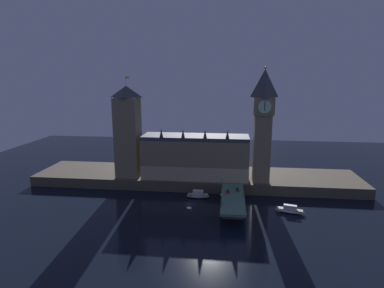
{
  "coord_description": "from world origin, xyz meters",
  "views": [
    {
      "loc": [
        21.77,
        -174.02,
        72.45
      ],
      "look_at": [
        -0.52,
        20.0,
        31.42
      ],
      "focal_mm": 30.0,
      "sensor_mm": 36.0,
      "label": 1
    }
  ],
  "objects_px": {
    "clock_tower": "(263,122)",
    "car_northbound_lead": "(228,191)",
    "boat_upstream": "(198,195)",
    "pedestrian_near_rail": "(222,203)",
    "car_southbound_trail": "(237,189)",
    "pedestrian_mid_walk": "(243,195)",
    "boat_downstream": "(290,210)",
    "street_lamp_near": "(221,199)",
    "victoria_tower": "(128,132)",
    "street_lamp_far": "(223,181)"
  },
  "relations": [
    {
      "from": "street_lamp_near",
      "to": "victoria_tower",
      "type": "bearing_deg",
      "value": 142.47
    },
    {
      "from": "street_lamp_far",
      "to": "boat_downstream",
      "type": "xyz_separation_m",
      "value": [
        37.0,
        -16.11,
        -9.97
      ]
    },
    {
      "from": "street_lamp_near",
      "to": "boat_downstream",
      "type": "relative_size",
      "value": 0.46
    },
    {
      "from": "victoria_tower",
      "to": "car_southbound_trail",
      "type": "xyz_separation_m",
      "value": [
        72.35,
        -22.79,
        -29.23
      ]
    },
    {
      "from": "car_northbound_lead",
      "to": "boat_upstream",
      "type": "xyz_separation_m",
      "value": [
        -18.0,
        7.76,
        -5.97
      ]
    },
    {
      "from": "victoria_tower",
      "to": "boat_upstream",
      "type": "height_order",
      "value": "victoria_tower"
    },
    {
      "from": "car_northbound_lead",
      "to": "pedestrian_mid_walk",
      "type": "xyz_separation_m",
      "value": [
        8.52,
        -5.1,
        0.29
      ]
    },
    {
      "from": "pedestrian_near_rail",
      "to": "street_lamp_near",
      "type": "relative_size",
      "value": 0.25
    },
    {
      "from": "car_northbound_lead",
      "to": "boat_upstream",
      "type": "relative_size",
      "value": 0.28
    },
    {
      "from": "pedestrian_near_rail",
      "to": "street_lamp_near",
      "type": "xyz_separation_m",
      "value": [
        -0.4,
        -3.05,
        3.58
      ]
    },
    {
      "from": "pedestrian_near_rail",
      "to": "pedestrian_mid_walk",
      "type": "relative_size",
      "value": 1.04
    },
    {
      "from": "car_northbound_lead",
      "to": "pedestrian_near_rail",
      "type": "height_order",
      "value": "pedestrian_near_rail"
    },
    {
      "from": "boat_downstream",
      "to": "pedestrian_mid_walk",
      "type": "bearing_deg",
      "value": 172.09
    },
    {
      "from": "clock_tower",
      "to": "car_southbound_trail",
      "type": "relative_size",
      "value": 15.69
    },
    {
      "from": "car_northbound_lead",
      "to": "pedestrian_mid_walk",
      "type": "distance_m",
      "value": 9.94
    },
    {
      "from": "street_lamp_far",
      "to": "victoria_tower",
      "type": "bearing_deg",
      "value": 163.08
    },
    {
      "from": "street_lamp_far",
      "to": "pedestrian_near_rail",
      "type": "bearing_deg",
      "value": -89.13
    },
    {
      "from": "victoria_tower",
      "to": "pedestrian_mid_walk",
      "type": "bearing_deg",
      "value": -22.99
    },
    {
      "from": "pedestrian_mid_walk",
      "to": "pedestrian_near_rail",
      "type": "bearing_deg",
      "value": -129.49
    },
    {
      "from": "car_northbound_lead",
      "to": "boat_downstream",
      "type": "relative_size",
      "value": 0.25
    },
    {
      "from": "street_lamp_near",
      "to": "clock_tower",
      "type": "bearing_deg",
      "value": 62.65
    },
    {
      "from": "victoria_tower",
      "to": "street_lamp_near",
      "type": "xyz_separation_m",
      "value": [
        63.43,
        -48.73,
        -25.3
      ]
    },
    {
      "from": "boat_upstream",
      "to": "pedestrian_near_rail",
      "type": "bearing_deg",
      "value": -60.37
    },
    {
      "from": "clock_tower",
      "to": "car_northbound_lead",
      "type": "height_order",
      "value": "clock_tower"
    },
    {
      "from": "pedestrian_mid_walk",
      "to": "street_lamp_near",
      "type": "height_order",
      "value": "street_lamp_near"
    },
    {
      "from": "car_southbound_trail",
      "to": "boat_downstream",
      "type": "height_order",
      "value": "car_southbound_trail"
    },
    {
      "from": "victoria_tower",
      "to": "car_northbound_lead",
      "type": "height_order",
      "value": "victoria_tower"
    },
    {
      "from": "victoria_tower",
      "to": "street_lamp_far",
      "type": "bearing_deg",
      "value": -16.92
    },
    {
      "from": "clock_tower",
      "to": "street_lamp_far",
      "type": "height_order",
      "value": "clock_tower"
    },
    {
      "from": "pedestrian_near_rail",
      "to": "clock_tower",
      "type": "bearing_deg",
      "value": 61.43
    },
    {
      "from": "car_southbound_trail",
      "to": "pedestrian_near_rail",
      "type": "height_order",
      "value": "pedestrian_near_rail"
    },
    {
      "from": "car_northbound_lead",
      "to": "pedestrian_near_rail",
      "type": "xyz_separation_m",
      "value": [
        -2.84,
        -18.89,
        0.33
      ]
    },
    {
      "from": "pedestrian_near_rail",
      "to": "pedestrian_mid_walk",
      "type": "xyz_separation_m",
      "value": [
        11.36,
        13.79,
        -0.04
      ]
    },
    {
      "from": "boat_upstream",
      "to": "boat_downstream",
      "type": "distance_m",
      "value": 54.28
    },
    {
      "from": "street_lamp_near",
      "to": "boat_upstream",
      "type": "bearing_deg",
      "value": 116.42
    },
    {
      "from": "boat_downstream",
      "to": "street_lamp_far",
      "type": "bearing_deg",
      "value": 156.47
    },
    {
      "from": "victoria_tower",
      "to": "car_southbound_trail",
      "type": "height_order",
      "value": "victoria_tower"
    },
    {
      "from": "car_southbound_trail",
      "to": "boat_downstream",
      "type": "xyz_separation_m",
      "value": [
        28.08,
        -12.61,
        -6.05
      ]
    },
    {
      "from": "clock_tower",
      "to": "boat_downstream",
      "type": "height_order",
      "value": "clock_tower"
    },
    {
      "from": "clock_tower",
      "to": "car_northbound_lead",
      "type": "bearing_deg",
      "value": -130.36
    },
    {
      "from": "boat_downstream",
      "to": "street_lamp_near",
      "type": "bearing_deg",
      "value": -160.19
    },
    {
      "from": "street_lamp_far",
      "to": "boat_downstream",
      "type": "bearing_deg",
      "value": -23.53
    },
    {
      "from": "street_lamp_far",
      "to": "boat_downstream",
      "type": "relative_size",
      "value": 0.46
    },
    {
      "from": "car_northbound_lead",
      "to": "car_southbound_trail",
      "type": "bearing_deg",
      "value": 35.17
    },
    {
      "from": "clock_tower",
      "to": "street_lamp_far",
      "type": "relative_size",
      "value": 9.91
    },
    {
      "from": "victoria_tower",
      "to": "clock_tower",
      "type": "bearing_deg",
      "value": -1.57
    },
    {
      "from": "clock_tower",
      "to": "pedestrian_near_rail",
      "type": "height_order",
      "value": "clock_tower"
    },
    {
      "from": "clock_tower",
      "to": "pedestrian_near_rail",
      "type": "distance_m",
      "value": 61.5
    },
    {
      "from": "car_southbound_trail",
      "to": "pedestrian_mid_walk",
      "type": "bearing_deg",
      "value": -72.68
    },
    {
      "from": "street_lamp_near",
      "to": "boat_upstream",
      "type": "xyz_separation_m",
      "value": [
        -14.76,
        29.7,
        -9.87
      ]
    }
  ]
}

